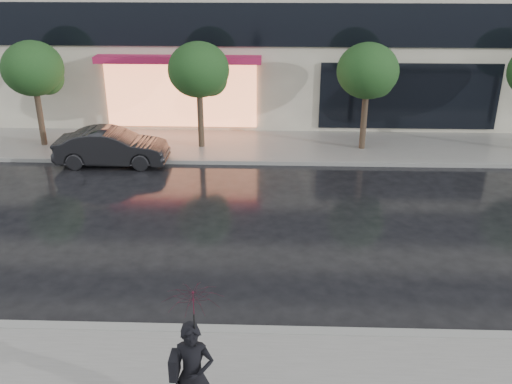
{
  "coord_description": "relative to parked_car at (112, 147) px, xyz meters",
  "views": [
    {
      "loc": [
        -0.25,
        -10.25,
        7.21
      ],
      "look_at": [
        -0.7,
        2.89,
        1.4
      ],
      "focal_mm": 40.0,
      "sensor_mm": 36.0,
      "label": 1
    }
  ],
  "objects": [
    {
      "name": "curb_far",
      "position": [
        5.91,
        0.2,
        -0.57
      ],
      "size": [
        60.0,
        0.25,
        0.14
      ],
      "primitive_type": "cube",
      "color": "gray",
      "rests_on": "ground"
    },
    {
      "name": "curb_near",
      "position": [
        5.91,
        -9.3,
        -0.57
      ],
      "size": [
        60.0,
        0.25,
        0.14
      ],
      "primitive_type": "cube",
      "color": "gray",
      "rests_on": "ground"
    },
    {
      "name": "tree_mid_east",
      "position": [
        8.97,
        1.73,
        2.29
      ],
      "size": [
        2.2,
        2.2,
        3.99
      ],
      "color": "#33261C",
      "rests_on": "ground"
    },
    {
      "name": "parked_car",
      "position": [
        0.0,
        0.0,
        0.0
      ],
      "size": [
        3.87,
        1.38,
        1.27
      ],
      "primitive_type": "imported",
      "rotation": [
        0.0,
        0.0,
        1.58
      ],
      "color": "black",
      "rests_on": "ground"
    },
    {
      "name": "sidewalk_far",
      "position": [
        5.91,
        1.95,
        -0.58
      ],
      "size": [
        60.0,
        3.5,
        0.12
      ],
      "primitive_type": "cube",
      "color": "slate",
      "rests_on": "ground"
    },
    {
      "name": "tree_mid_west",
      "position": [
        2.97,
        1.73,
        2.29
      ],
      "size": [
        2.2,
        2.2,
        3.99
      ],
      "color": "#33261C",
      "rests_on": "ground"
    },
    {
      "name": "tree_far_west",
      "position": [
        -3.03,
        1.73,
        2.29
      ],
      "size": [
        2.2,
        2.2,
        3.99
      ],
      "color": "#33261C",
      "rests_on": "ground"
    },
    {
      "name": "ground",
      "position": [
        5.91,
        -8.3,
        -0.64
      ],
      "size": [
        120.0,
        120.0,
        0.0
      ],
      "primitive_type": "plane",
      "color": "black",
      "rests_on": "ground"
    },
    {
      "name": "pedestrian_with_umbrella",
      "position": [
        4.47,
        -11.64,
        1.03
      ],
      "size": [
        0.91,
        0.93,
        2.47
      ],
      "rotation": [
        0.0,
        0.0,
        -0.02
      ],
      "color": "black",
      "rests_on": "sidewalk_near"
    }
  ]
}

